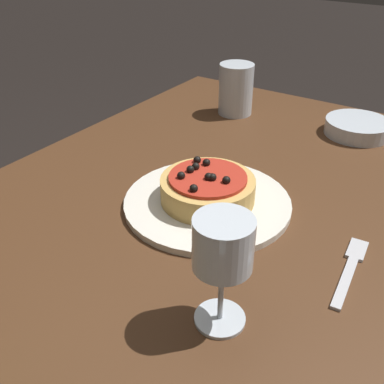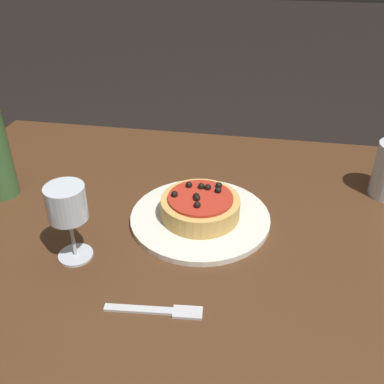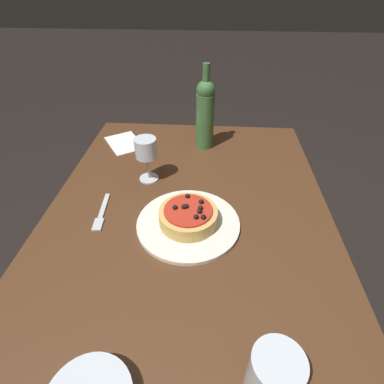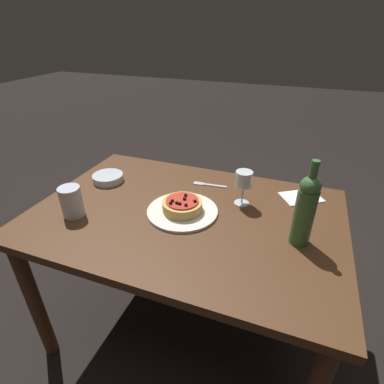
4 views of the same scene
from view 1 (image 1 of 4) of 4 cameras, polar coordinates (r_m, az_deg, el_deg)
The scene contains 7 objects.
dining_table at distance 0.84m, azimuth 1.72°, elevation -7.46°, with size 1.26×0.85×0.72m.
dinner_plate at distance 0.79m, azimuth 1.96°, elevation -1.33°, with size 0.29×0.29×0.01m.
pizza at distance 0.77m, azimuth 1.98°, elevation 0.49°, with size 0.16×0.16×0.06m.
wine_glass at distance 0.51m, azimuth 3.95°, elevation -7.27°, with size 0.07×0.07×0.15m.
water_cup at distance 1.16m, azimuth 5.59°, elevation 12.86°, with size 0.09×0.09×0.13m.
side_bowl at distance 1.12m, azimuth 20.27°, elevation 7.70°, with size 0.15×0.15×0.03m.
fork at distance 0.70m, azimuth 19.49°, elevation -8.98°, with size 0.16×0.03×0.00m.
Camera 1 is at (-0.55, -0.34, 1.15)m, focal length 42.00 mm.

